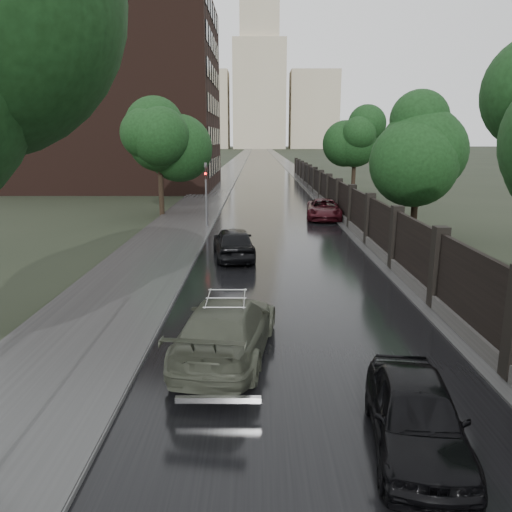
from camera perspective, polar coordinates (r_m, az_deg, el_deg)
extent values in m
cube|color=black|center=(195.49, 0.50, 11.61)|extent=(8.00, 420.00, 0.02)
cube|color=#2D2D2D|center=(195.55, -1.30, 11.63)|extent=(4.00, 420.00, 0.16)
cube|color=#2D2D2D|center=(195.60, 2.14, 11.61)|extent=(3.00, 420.00, 0.08)
cube|color=#383533|center=(38.20, 8.89, 5.34)|extent=(0.40, 75.00, 0.50)
cube|color=black|center=(38.06, 8.96, 7.20)|extent=(0.15, 75.00, 2.00)
cube|color=black|center=(75.74, 4.59, 10.10)|extent=(0.45, 0.45, 2.70)
cylinder|color=black|center=(36.15, -10.86, 9.09)|extent=(0.36, 0.36, 5.85)
sphere|color=black|center=(36.07, -11.03, 12.80)|extent=(4.25, 4.25, 4.25)
cylinder|color=black|center=(28.88, 17.80, 7.40)|extent=(0.36, 0.36, 5.53)
sphere|color=black|center=(28.76, 18.11, 11.78)|extent=(4.08, 4.08, 4.08)
cylinder|color=black|center=(46.31, 11.11, 9.73)|extent=(0.36, 0.36, 5.53)
sphere|color=black|center=(46.24, 11.24, 12.46)|extent=(4.08, 4.08, 4.08)
cylinder|color=#59595E|center=(30.82, -5.69, 5.92)|extent=(0.12, 0.12, 3.00)
imported|color=#59595E|center=(30.63, -5.78, 9.64)|extent=(0.16, 0.20, 1.00)
sphere|color=#FF0C0C|center=(30.49, -5.80, 9.34)|extent=(0.14, 0.14, 0.14)
cube|color=black|center=(60.01, -16.90, 17.08)|extent=(24.00, 18.00, 20.00)
cube|color=tan|center=(307.42, -5.84, 16.22)|extent=(28.00, 22.00, 44.00)
cube|color=tan|center=(307.66, 6.60, 16.20)|extent=(28.00, 22.00, 44.00)
cube|color=tan|center=(306.41, 0.38, 17.79)|extent=(30.00, 30.00, 60.00)
cube|color=tan|center=(312.18, 0.39, 25.13)|extent=(22.00, 22.00, 40.00)
imported|color=#404437|center=(12.63, -3.40, -8.26)|extent=(2.77, 5.38, 1.49)
imported|color=black|center=(22.88, -2.57, 1.53)|extent=(2.30, 4.54, 1.48)
imported|color=black|center=(9.58, 17.82, -16.88)|extent=(2.04, 4.04, 1.32)
imported|color=black|center=(34.71, 7.77, 5.33)|extent=(2.68, 5.11, 1.37)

